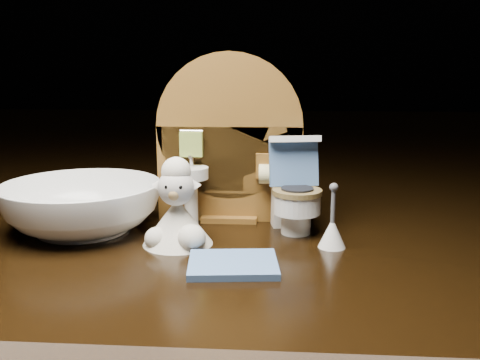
{
  "coord_description": "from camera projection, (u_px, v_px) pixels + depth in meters",
  "views": [
    {
      "loc": [
        0.04,
        -0.41,
        0.14
      ],
      "look_at": [
        0.01,
        0.02,
        0.05
      ],
      "focal_mm": 40.0,
      "sensor_mm": 36.0,
      "label": 1
    }
  ],
  "objects": [
    {
      "name": "backdrop_panel",
      "position": [
        229.0,
        148.0,
        0.48
      ],
      "size": [
        0.13,
        0.05,
        0.15
      ],
      "color": "brown",
      "rests_on": "ground"
    },
    {
      "name": "toy_toilet",
      "position": [
        295.0,
        197.0,
        0.45
      ],
      "size": [
        0.05,
        0.06,
        0.08
      ],
      "rotation": [
        0.0,
        0.0,
        0.18
      ],
      "color": "white",
      "rests_on": "ground"
    },
    {
      "name": "bath_mat",
      "position": [
        233.0,
        264.0,
        0.37
      ],
      "size": [
        0.07,
        0.06,
        0.0
      ],
      "primitive_type": "cube",
      "rotation": [
        0.0,
        0.0,
        0.1
      ],
      "color": "#4C6FA5",
      "rests_on": "ground"
    },
    {
      "name": "toilet_brush",
      "position": [
        332.0,
        231.0,
        0.41
      ],
      "size": [
        0.02,
        0.02,
        0.05
      ],
      "color": "white",
      "rests_on": "ground"
    },
    {
      "name": "plush_lamb",
      "position": [
        177.0,
        214.0,
        0.42
      ],
      "size": [
        0.06,
        0.06,
        0.07
      ],
      "rotation": [
        0.0,
        0.0,
        0.02
      ],
      "color": "beige",
      "rests_on": "ground"
    },
    {
      "name": "ceramic_bowl",
      "position": [
        82.0,
        207.0,
        0.45
      ],
      "size": [
        0.14,
        0.14,
        0.04
      ],
      "primitive_type": "imported",
      "rotation": [
        0.0,
        0.0,
        0.03
      ],
      "color": "white",
      "rests_on": "ground"
    }
  ]
}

